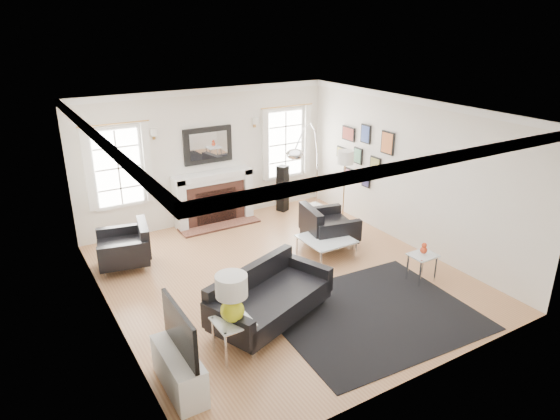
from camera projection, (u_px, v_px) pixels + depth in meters
floor at (283, 276)px, 8.46m from camera, size 6.00×6.00×0.00m
back_wall at (208, 157)px, 10.35m from camera, size 5.50×0.04×2.80m
front_wall at (422, 278)px, 5.55m from camera, size 5.50×0.04×2.80m
left_wall at (106, 235)px, 6.63m from camera, size 0.04×6.00×2.80m
right_wall at (409, 173)px, 9.27m from camera, size 0.04×6.00×2.80m
ceiling at (283, 111)px, 7.44m from camera, size 5.50×6.00×0.02m
crown_molding at (283, 115)px, 7.46m from camera, size 5.50×6.00×0.12m
fireplace at (214, 198)px, 10.49m from camera, size 1.70×0.69×1.11m
mantel_mirror at (208, 145)px, 10.22m from camera, size 1.05×0.07×0.75m
window_left at (118, 168)px, 9.39m from camera, size 1.24×0.15×1.62m
window_right at (285, 143)px, 11.17m from camera, size 1.24×0.15×1.62m
gallery_wall at (363, 151)px, 10.24m from camera, size 0.04×1.73×1.29m
tv_unit at (179, 365)px, 5.81m from camera, size 0.35×1.00×1.09m
area_rug at (373, 314)px, 7.38m from camera, size 2.98×2.53×0.01m
sofa at (267, 298)px, 7.16m from camera, size 2.10×1.50×0.63m
armchair_left at (127, 248)px, 8.68m from camera, size 1.02×1.10×0.64m
armchair_right at (326, 228)px, 9.47m from camera, size 1.05×1.13×0.66m
coffee_table at (326, 240)px, 9.02m from camera, size 0.85×0.85×0.38m
side_table_left at (233, 328)px, 6.35m from camera, size 0.47×0.47×0.52m
nesting_table at (422, 261)px, 8.20m from camera, size 0.44×0.37×0.48m
gourd_lamp at (232, 295)px, 6.18m from camera, size 0.41×0.41×0.65m
orange_vase at (424, 249)px, 8.12m from camera, size 0.12×0.12×0.19m
arc_floor_lamp at (307, 171)px, 9.98m from camera, size 1.60×1.48×2.27m
stick_floor_lamp at (345, 161)px, 9.97m from camera, size 0.33×0.33×1.63m
speaker_tower at (283, 188)px, 11.15m from camera, size 0.27×0.27×1.05m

